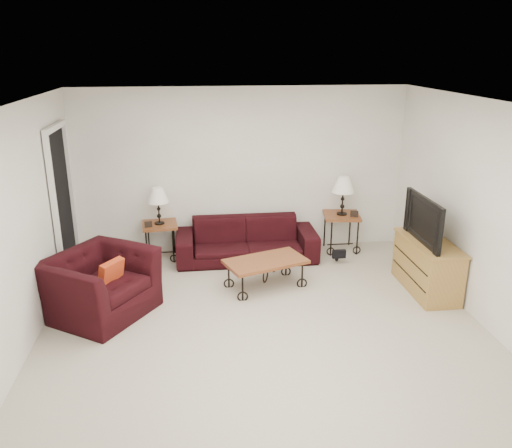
# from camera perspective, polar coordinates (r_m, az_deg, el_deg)

# --- Properties ---
(ground) EXTENTS (5.00, 5.00, 0.00)m
(ground) POSITION_cam_1_polar(r_m,az_deg,el_deg) (6.06, 0.80, -11.13)
(ground) COLOR #B9B39E
(ground) RESTS_ON ground
(wall_back) EXTENTS (5.00, 0.02, 2.50)m
(wall_back) POSITION_cam_1_polar(r_m,az_deg,el_deg) (7.94, -1.56, 5.87)
(wall_back) COLOR white
(wall_back) RESTS_ON ground
(wall_front) EXTENTS (5.00, 0.02, 2.50)m
(wall_front) POSITION_cam_1_polar(r_m,az_deg,el_deg) (3.31, 6.80, -13.71)
(wall_front) COLOR white
(wall_front) RESTS_ON ground
(wall_left) EXTENTS (0.02, 5.00, 2.50)m
(wall_left) POSITION_cam_1_polar(r_m,az_deg,el_deg) (5.79, -24.49, -0.82)
(wall_left) COLOR white
(wall_left) RESTS_ON ground
(wall_right) EXTENTS (0.02, 5.00, 2.50)m
(wall_right) POSITION_cam_1_polar(r_m,az_deg,el_deg) (6.37, 23.75, 0.98)
(wall_right) COLOR white
(wall_right) RESTS_ON ground
(ceiling) EXTENTS (5.00, 5.00, 0.00)m
(ceiling) POSITION_cam_1_polar(r_m,az_deg,el_deg) (5.28, 0.93, 13.09)
(ceiling) COLOR white
(ceiling) RESTS_ON wall_back
(doorway) EXTENTS (0.08, 0.94, 2.04)m
(doorway) POSITION_cam_1_polar(r_m,az_deg,el_deg) (7.36, -20.41, 1.77)
(doorway) COLOR black
(doorway) RESTS_ON ground
(sofa) EXTENTS (2.08, 0.81, 0.61)m
(sofa) POSITION_cam_1_polar(r_m,az_deg,el_deg) (7.76, -1.04, -1.75)
(sofa) COLOR black
(sofa) RESTS_ON ground
(side_table_left) EXTENTS (0.55, 0.55, 0.55)m
(side_table_left) POSITION_cam_1_polar(r_m,az_deg,el_deg) (7.92, -10.41, -1.85)
(side_table_left) COLOR brown
(side_table_left) RESTS_ON ground
(side_table_right) EXTENTS (0.61, 0.61, 0.59)m
(side_table_right) POSITION_cam_1_polar(r_m,az_deg,el_deg) (8.20, 9.27, -0.91)
(side_table_right) COLOR brown
(side_table_right) RESTS_ON ground
(lamp_left) EXTENTS (0.34, 0.34, 0.55)m
(lamp_left) POSITION_cam_1_polar(r_m,az_deg,el_deg) (7.75, -10.64, 1.96)
(lamp_left) COLOR black
(lamp_left) RESTS_ON side_table_left
(lamp_right) EXTENTS (0.38, 0.38, 0.59)m
(lamp_right) POSITION_cam_1_polar(r_m,az_deg,el_deg) (8.02, 9.49, 3.06)
(lamp_right) COLOR black
(lamp_right) RESTS_ON side_table_right
(photo_frame_left) EXTENTS (0.11, 0.04, 0.09)m
(photo_frame_left) POSITION_cam_1_polar(r_m,az_deg,el_deg) (7.69, -11.72, -0.04)
(photo_frame_left) COLOR black
(photo_frame_left) RESTS_ON side_table_left
(photo_frame_right) EXTENTS (0.12, 0.06, 0.10)m
(photo_frame_right) POSITION_cam_1_polar(r_m,az_deg,el_deg) (8.00, 10.73, 1.10)
(photo_frame_right) COLOR black
(photo_frame_right) RESTS_ON side_table_right
(coffee_table) EXTENTS (1.17, 0.88, 0.39)m
(coffee_table) POSITION_cam_1_polar(r_m,az_deg,el_deg) (6.89, 1.05, -5.46)
(coffee_table) COLOR brown
(coffee_table) RESTS_ON ground
(armchair) EXTENTS (1.47, 1.51, 0.75)m
(armchair) POSITION_cam_1_polar(r_m,az_deg,el_deg) (6.43, -16.74, -6.40)
(armchair) COLOR black
(armchair) RESTS_ON ground
(throw_pillow) EXTENTS (0.26, 0.33, 0.34)m
(throw_pillow) POSITION_cam_1_polar(r_m,az_deg,el_deg) (6.30, -15.59, -5.36)
(throw_pillow) COLOR #BB3C18
(throw_pillow) RESTS_ON armchair
(tv_stand) EXTENTS (0.47, 1.14, 0.68)m
(tv_stand) POSITION_cam_1_polar(r_m,az_deg,el_deg) (7.11, 18.23, -4.40)
(tv_stand) COLOR #BA8545
(tv_stand) RESTS_ON ground
(television) EXTENTS (0.13, 1.02, 0.59)m
(television) POSITION_cam_1_polar(r_m,az_deg,el_deg) (6.88, 18.61, 0.46)
(television) COLOR black
(television) RESTS_ON tv_stand
(backpack) EXTENTS (0.35, 0.29, 0.39)m
(backpack) POSITION_cam_1_polar(r_m,az_deg,el_deg) (7.79, 8.89, -2.74)
(backpack) COLOR black
(backpack) RESTS_ON ground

